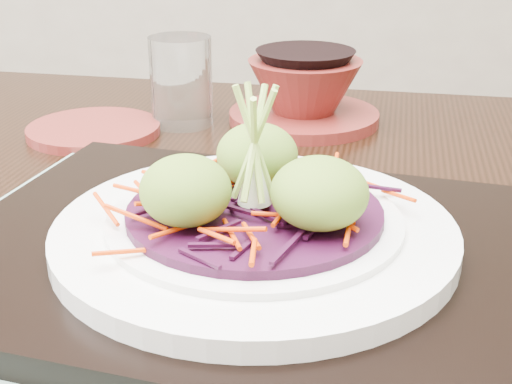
{
  "coord_description": "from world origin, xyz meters",
  "views": [
    {
      "loc": [
        0.11,
        -0.45,
        1.07
      ],
      "look_at": [
        0.08,
        0.02,
        0.87
      ],
      "focal_mm": 50.0,
      "sensor_mm": 36.0,
      "label": 1
    }
  ],
  "objects_px": {
    "dining_table": "(287,331)",
    "serving_tray": "(255,255)",
    "white_plate": "(255,231)",
    "water_glass": "(181,81)",
    "terracotta_side_plate": "(94,130)",
    "terracotta_bowl_set": "(304,95)"
  },
  "relations": [
    {
      "from": "serving_tray",
      "to": "white_plate",
      "type": "xyz_separation_m",
      "value": [
        0.0,
        0.0,
        0.02
      ]
    },
    {
      "from": "terracotta_side_plate",
      "to": "dining_table",
      "type": "bearing_deg",
      "value": -44.61
    },
    {
      "from": "white_plate",
      "to": "water_glass",
      "type": "xyz_separation_m",
      "value": [
        -0.1,
        0.35,
        0.02
      ]
    },
    {
      "from": "white_plate",
      "to": "water_glass",
      "type": "bearing_deg",
      "value": 106.28
    },
    {
      "from": "terracotta_side_plate",
      "to": "water_glass",
      "type": "relative_size",
      "value": 1.46
    },
    {
      "from": "serving_tray",
      "to": "water_glass",
      "type": "xyz_separation_m",
      "value": [
        -0.1,
        0.35,
        0.04
      ]
    },
    {
      "from": "serving_tray",
      "to": "white_plate",
      "type": "bearing_deg",
      "value": 0.0
    },
    {
      "from": "terracotta_side_plate",
      "to": "terracotta_bowl_set",
      "type": "height_order",
      "value": "terracotta_bowl_set"
    },
    {
      "from": "white_plate",
      "to": "water_glass",
      "type": "relative_size",
      "value": 2.78
    },
    {
      "from": "dining_table",
      "to": "terracotta_bowl_set",
      "type": "xyz_separation_m",
      "value": [
        0.02,
        0.27,
        0.14
      ]
    },
    {
      "from": "dining_table",
      "to": "serving_tray",
      "type": "distance_m",
      "value": 0.15
    },
    {
      "from": "dining_table",
      "to": "water_glass",
      "type": "bearing_deg",
      "value": 124.46
    },
    {
      "from": "serving_tray",
      "to": "terracotta_side_plate",
      "type": "xyz_separation_m",
      "value": [
        -0.2,
        0.3,
        -0.01
      ]
    },
    {
      "from": "serving_tray",
      "to": "terracotta_side_plate",
      "type": "height_order",
      "value": "serving_tray"
    },
    {
      "from": "water_glass",
      "to": "serving_tray",
      "type": "bearing_deg",
      "value": -73.72
    },
    {
      "from": "terracotta_side_plate",
      "to": "water_glass",
      "type": "height_order",
      "value": "water_glass"
    },
    {
      "from": "terracotta_bowl_set",
      "to": "serving_tray",
      "type": "bearing_deg",
      "value": -96.35
    },
    {
      "from": "dining_table",
      "to": "white_plate",
      "type": "distance_m",
      "value": 0.17
    },
    {
      "from": "white_plate",
      "to": "terracotta_side_plate",
      "type": "xyz_separation_m",
      "value": [
        -0.2,
        0.3,
        -0.03
      ]
    },
    {
      "from": "terracotta_side_plate",
      "to": "water_glass",
      "type": "bearing_deg",
      "value": 24.68
    },
    {
      "from": "water_glass",
      "to": "terracotta_bowl_set",
      "type": "xyz_separation_m",
      "value": [
        0.14,
        0.01,
        -0.02
      ]
    },
    {
      "from": "serving_tray",
      "to": "white_plate",
      "type": "distance_m",
      "value": 0.02
    }
  ]
}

